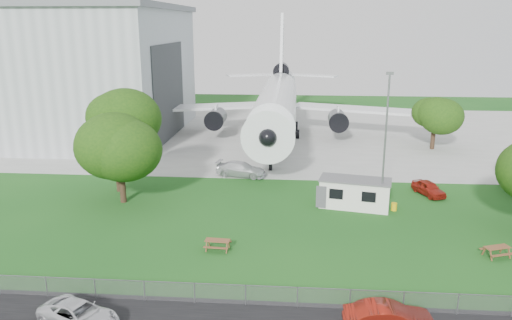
# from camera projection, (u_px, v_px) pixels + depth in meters

# --- Properties ---
(ground) EXTENTS (160.00, 160.00, 0.00)m
(ground) POSITION_uv_depth(u_px,v_px,m) (284.00, 239.00, 38.08)
(ground) COLOR #25621F
(concrete_apron) EXTENTS (120.00, 46.00, 0.03)m
(concrete_apron) POSITION_uv_depth(u_px,v_px,m) (291.00, 133.00, 74.62)
(concrete_apron) COLOR #B7B7B2
(concrete_apron) RESTS_ON ground
(hangar) EXTENTS (43.00, 31.00, 18.55)m
(hangar) POSITION_uv_depth(u_px,v_px,m) (33.00, 69.00, 73.16)
(hangar) COLOR #B2B7BC
(hangar) RESTS_ON ground
(airliner) EXTENTS (46.36, 47.73, 17.69)m
(airliner) POSITION_uv_depth(u_px,v_px,m) (277.00, 100.00, 71.32)
(airliner) COLOR white
(airliner) RESTS_ON ground
(site_cabin) EXTENTS (6.96, 3.89, 2.62)m
(site_cabin) POSITION_uv_depth(u_px,v_px,m) (355.00, 193.00, 44.35)
(site_cabin) COLOR silver
(site_cabin) RESTS_ON ground
(picnic_west) EXTENTS (1.91, 1.63, 0.76)m
(picnic_west) POSITION_uv_depth(u_px,v_px,m) (218.00, 250.00, 36.26)
(picnic_west) COLOR brown
(picnic_west) RESTS_ON ground
(picnic_east) EXTENTS (2.20, 2.01, 0.76)m
(picnic_east) POSITION_uv_depth(u_px,v_px,m) (496.00, 257.00, 35.15)
(picnic_east) COLOR brown
(picnic_east) RESTS_ON ground
(fence) EXTENTS (58.00, 0.04, 1.30)m
(fence) POSITION_uv_depth(u_px,v_px,m) (280.00, 306.00, 28.95)
(fence) COLOR gray
(fence) RESTS_ON ground
(lamp_mast) EXTENTS (0.16, 0.16, 12.00)m
(lamp_mast) POSITION_uv_depth(u_px,v_px,m) (385.00, 145.00, 41.83)
(lamp_mast) COLOR slate
(lamp_mast) RESTS_ON ground
(tree_west_big) EXTENTS (7.22, 7.22, 10.48)m
(tree_west_big) POSITION_uv_depth(u_px,v_px,m) (115.00, 122.00, 47.19)
(tree_west_big) COLOR #382619
(tree_west_big) RESTS_ON ground
(tree_west_small) EXTENTS (7.22, 7.22, 8.72)m
(tree_west_small) POSITION_uv_depth(u_px,v_px,m) (120.00, 148.00, 44.61)
(tree_west_small) COLOR #382619
(tree_west_small) RESTS_ON ground
(tree_far_apron) EXTENTS (5.60, 5.60, 7.30)m
(tree_far_apron) POSITION_uv_depth(u_px,v_px,m) (435.00, 115.00, 64.16)
(tree_far_apron) COLOR #382619
(tree_far_apron) RESTS_ON ground
(car_centre_sedan) EXTENTS (4.86, 1.93, 1.57)m
(car_centre_sedan) POSITION_uv_depth(u_px,v_px,m) (389.00, 319.00, 26.35)
(car_centre_sedan) COLOR maroon
(car_centre_sedan) RESTS_ON ground
(car_west_estate) EXTENTS (5.13, 3.78, 1.29)m
(car_west_estate) POSITION_uv_depth(u_px,v_px,m) (79.00, 315.00, 26.95)
(car_west_estate) COLOR silver
(car_west_estate) RESTS_ON ground
(car_ne_hatch) EXTENTS (2.94, 4.25, 1.34)m
(car_ne_hatch) POSITION_uv_depth(u_px,v_px,m) (429.00, 188.00, 47.64)
(car_ne_hatch) COLOR maroon
(car_ne_hatch) RESTS_ON ground
(car_apron_van) EXTENTS (5.71, 3.18, 1.56)m
(car_apron_van) POSITION_uv_depth(u_px,v_px,m) (241.00, 169.00, 53.49)
(car_apron_van) COLOR silver
(car_apron_van) RESTS_ON ground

